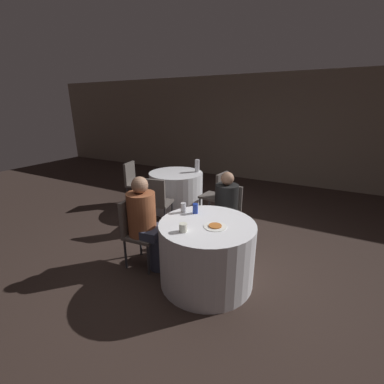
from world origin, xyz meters
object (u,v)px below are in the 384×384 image
chair_far_west (134,180)px  chair_far_south (157,199)px  table_far (176,191)px  chair_far_east (217,192)px  table_near (207,253)px  chair_near_west (136,226)px  soda_can_blue (195,208)px  person_floral_shirt (146,223)px  soda_can_silver (183,208)px  bottle_far (197,166)px  person_black_shirt (225,212)px  pizza_plate_near (215,226)px  chair_near_north (227,210)px

chair_far_west → chair_far_south: bearing=44.9°
table_far → chair_far_east: bearing=-6.4°
table_near → chair_near_west: 0.97m
chair_near_west → chair_far_west: same height
chair_far_south → soda_can_blue: bearing=-43.6°
person_floral_shirt → soda_can_silver: size_ratio=9.87×
chair_far_west → bottle_far: 1.38m
person_black_shirt → bottle_far: person_black_shirt is taller
chair_far_south → chair_far_west: 1.33m
bottle_far → chair_far_west: bearing=-160.6°
table_near → chair_far_east: size_ratio=1.23×
chair_far_south → pizza_plate_near: 1.71m
chair_near_west → pizza_plate_near: bearing=87.6°
bottle_far → table_near: bearing=-60.2°
table_near → person_floral_shirt: 0.84m
chair_far_east → person_black_shirt: size_ratio=0.78×
pizza_plate_near → soda_can_silver: 0.54m
table_far → pizza_plate_near: bearing=-48.4°
table_near → chair_far_west: 2.92m
chair_near_west → bottle_far: size_ratio=3.65×
table_far → pizza_plate_near: pizza_plate_near is taller
chair_far_east → chair_far_west: (-1.86, -0.08, 0.00)m
chair_near_west → chair_far_south: size_ratio=1.00×
soda_can_silver → bottle_far: (-0.78, 1.91, 0.06)m
soda_can_blue → chair_far_east: bearing=102.3°
table_far → person_black_shirt: (1.42, -1.00, 0.20)m
chair_near_north → bottle_far: bearing=-52.6°
chair_near_north → soda_can_blue: 0.82m
table_far → person_floral_shirt: person_floral_shirt is taller
chair_far_east → person_black_shirt: (0.48, -0.90, 0.04)m
chair_far_south → chair_far_west: (-1.11, 0.74, 0.00)m
chair_near_west → soda_can_blue: chair_near_west is taller
soda_can_silver → chair_far_south: bearing=142.2°
chair_far_east → soda_can_silver: bearing=-166.8°
chair_far_east → bottle_far: (-0.60, 0.36, 0.34)m
chair_near_north → person_floral_shirt: bearing=49.4°
chair_near_north → chair_far_west: size_ratio=1.00×
soda_can_silver → soda_can_blue: bearing=18.0°
chair_near_west → pizza_plate_near: 1.09m
person_floral_shirt → chair_far_west: bearing=-141.1°
pizza_plate_near → soda_can_blue: soda_can_blue is taller
chair_far_west → soda_can_silver: (2.04, -1.46, 0.28)m
person_floral_shirt → soda_can_silver: (0.41, 0.22, 0.20)m
chair_far_east → chair_near_west: bearing=174.4°
chair_near_west → person_floral_shirt: (0.15, 0.01, 0.08)m
pizza_plate_near → soda_can_blue: bearing=147.6°
chair_far_east → pizza_plate_near: 1.87m
person_floral_shirt → person_black_shirt: (0.71, 0.87, -0.04)m
person_black_shirt → soda_can_silver: (-0.30, -0.64, 0.24)m
soda_can_blue → person_floral_shirt: bearing=-154.1°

